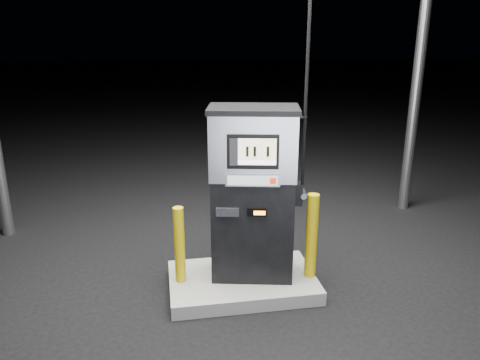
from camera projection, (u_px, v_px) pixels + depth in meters
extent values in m
plane|color=black|center=(242.00, 288.00, 5.22)|extent=(80.00, 80.00, 0.00)
cube|color=slate|center=(242.00, 282.00, 5.20)|extent=(1.60, 1.00, 0.15)
cylinder|color=gray|center=(419.00, 65.00, 6.89)|extent=(0.16, 0.16, 4.50)
cube|color=black|center=(253.00, 226.00, 5.06)|extent=(0.95, 0.67, 1.13)
cube|color=#BBBBC3|center=(253.00, 145.00, 4.78)|extent=(0.97, 0.69, 0.68)
cube|color=black|center=(254.00, 109.00, 4.67)|extent=(1.01, 0.73, 0.05)
cube|color=black|center=(253.00, 152.00, 4.54)|extent=(0.50, 0.13, 0.34)
cube|color=beige|center=(257.00, 150.00, 4.51)|extent=(0.36, 0.08, 0.22)
cube|color=white|center=(257.00, 163.00, 4.55)|extent=(0.36, 0.08, 0.05)
cube|color=#BBBBC3|center=(253.00, 180.00, 4.63)|extent=(0.54, 0.14, 0.13)
cube|color=#AFB3B8|center=(253.00, 181.00, 4.61)|extent=(0.49, 0.11, 0.10)
cube|color=#B1290B|center=(273.00, 181.00, 4.60)|extent=(0.06, 0.02, 0.06)
cube|color=black|center=(257.00, 213.00, 4.73)|extent=(0.20, 0.06, 0.08)
cube|color=orange|center=(260.00, 213.00, 4.72)|extent=(0.12, 0.03, 0.04)
cube|color=black|center=(227.00, 212.00, 4.74)|extent=(0.24, 0.07, 0.09)
cube|color=black|center=(298.00, 194.00, 4.93)|extent=(0.12, 0.18, 0.23)
cylinder|color=gray|center=(303.00, 194.00, 4.93)|extent=(0.10, 0.21, 0.06)
cylinder|color=black|center=(308.00, 44.00, 4.42)|extent=(0.04, 0.04, 2.81)
cylinder|color=gold|center=(179.00, 245.00, 4.95)|extent=(0.15, 0.15, 0.85)
cylinder|color=gold|center=(312.00, 236.00, 5.05)|extent=(0.15, 0.15, 0.95)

